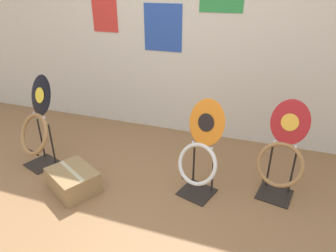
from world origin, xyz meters
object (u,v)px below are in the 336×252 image
at_px(toilet_seat_display_crimson_swirl, 282,155).
at_px(storage_box, 73,180).
at_px(toilet_seat_display_jazz_black, 37,127).
at_px(toilet_seat_display_orange_sun, 200,154).

relative_size(toilet_seat_display_crimson_swirl, storage_box, 1.60).
bearing_deg(storage_box, toilet_seat_display_jazz_black, 154.52).
bearing_deg(toilet_seat_display_crimson_swirl, toilet_seat_display_orange_sun, -163.68).
bearing_deg(toilet_seat_display_jazz_black, toilet_seat_display_crimson_swirl, 6.79).
xyz_separation_m(toilet_seat_display_crimson_swirl, toilet_seat_display_orange_sun, (-0.66, -0.19, -0.01)).
bearing_deg(toilet_seat_display_orange_sun, toilet_seat_display_jazz_black, -177.20).
xyz_separation_m(toilet_seat_display_orange_sun, storage_box, (-1.07, -0.35, -0.29)).
relative_size(toilet_seat_display_jazz_black, storage_box, 1.70).
distance_m(toilet_seat_display_orange_sun, storage_box, 1.16).
bearing_deg(toilet_seat_display_crimson_swirl, storage_box, -162.70).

